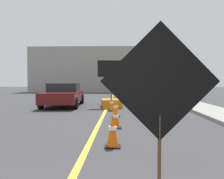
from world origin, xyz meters
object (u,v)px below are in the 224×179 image
arrow_board_trailer (111,99)px  traffic_cone_mid_lane (116,118)px  traffic_cone_far_lane (116,108)px  box_truck (146,76)px  roadwork_sign (160,85)px  traffic_cone_near_sign (113,131)px  traffic_cone_curbside (112,104)px  pickup_car (64,95)px  highway_guide_sign (152,63)px

arrow_board_trailer → traffic_cone_mid_lane: bearing=-86.6°
traffic_cone_far_lane → box_truck: bearing=76.1°
roadwork_sign → traffic_cone_near_sign: size_ratio=3.02×
roadwork_sign → traffic_cone_mid_lane: bearing=99.1°
box_truck → traffic_cone_curbside: size_ratio=9.43×
pickup_car → traffic_cone_curbside: pickup_car is taller
roadwork_sign → highway_guide_sign: (2.95, 22.60, 1.95)m
highway_guide_sign → traffic_cone_curbside: 14.81m
arrow_board_trailer → box_truck: bearing=65.4°
traffic_cone_far_lane → highway_guide_sign: bearing=77.0°
box_truck → traffic_cone_curbside: bearing=-108.9°
arrow_board_trailer → pickup_car: (-2.92, 0.54, 0.22)m
traffic_cone_near_sign → pickup_car: bearing=110.3°
traffic_cone_mid_lane → traffic_cone_far_lane: (-0.04, 2.44, 0.03)m
highway_guide_sign → traffic_cone_near_sign: size_ratio=6.47×
arrow_board_trailer → traffic_cone_mid_lane: arrow_board_trailer is taller
roadwork_sign → traffic_cone_near_sign: (-0.71, 2.13, -1.09)m
highway_guide_sign → traffic_cone_curbside: highway_guide_sign is taller
highway_guide_sign → traffic_cone_mid_lane: 18.92m
arrow_board_trailer → traffic_cone_near_sign: size_ratio=3.49×
traffic_cone_mid_lane → roadwork_sign: bearing=-80.9°
traffic_cone_near_sign → highway_guide_sign: bearing=79.9°
arrow_board_trailer → highway_guide_sign: 13.21m
traffic_cone_far_lane → roadwork_sign: bearing=-83.9°
arrow_board_trailer → pickup_car: arrow_board_trailer is taller
traffic_cone_near_sign → traffic_cone_far_lane: 4.60m
traffic_cone_near_sign → traffic_cone_curbside: bearing=92.2°
traffic_cone_mid_lane → traffic_cone_near_sign: bearing=-90.8°
highway_guide_sign → traffic_cone_curbside: size_ratio=6.73×
roadwork_sign → traffic_cone_curbside: size_ratio=3.14×
highway_guide_sign → traffic_cone_far_lane: (-3.67, -15.87, -3.06)m
traffic_cone_far_lane → traffic_cone_curbside: size_ratio=1.00×
highway_guide_sign → traffic_cone_far_lane: size_ratio=6.71×
roadwork_sign → arrow_board_trailer: size_ratio=0.86×
box_truck → roadwork_sign: bearing=-95.7°
traffic_cone_near_sign → traffic_cone_far_lane: size_ratio=1.04×
box_truck → traffic_cone_mid_lane: bearing=-100.9°
highway_guide_sign → traffic_cone_mid_lane: highway_guide_sign is taller
arrow_board_trailer → box_truck: (2.65, 5.79, 1.41)m
box_truck → highway_guide_sign: bearing=78.2°
box_truck → traffic_cone_near_sign: (-2.32, -14.01, -1.51)m
roadwork_sign → traffic_cone_far_lane: (-0.72, 6.73, -1.10)m
traffic_cone_near_sign → traffic_cone_mid_lane: bearing=89.2°
roadwork_sign → arrow_board_trailer: arrow_board_trailer is taller
roadwork_sign → pickup_car: roadwork_sign is taller
box_truck → highway_guide_sign: size_ratio=1.40×
pickup_car → traffic_cone_near_sign: size_ratio=6.14×
arrow_board_trailer → traffic_cone_far_lane: arrow_board_trailer is taller
arrow_board_trailer → pickup_car: 2.97m
box_truck → traffic_cone_curbside: 8.07m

